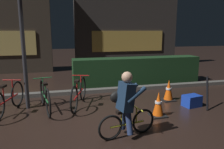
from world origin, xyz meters
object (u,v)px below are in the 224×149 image
object	(u,v)px
parked_bike_left_mid	(8,99)
parked_bike_center_left	(45,97)
parked_bike_center_right	(79,93)
blue_crate	(192,101)
traffic_cone_near	(158,104)
closed_umbrella	(207,93)
traffic_cone_far	(169,90)
cyclist	(126,104)
street_post	(24,53)

from	to	relation	value
parked_bike_left_mid	parked_bike_center_left	distance (m)	0.85
parked_bike_center_right	blue_crate	world-z (taller)	parked_bike_center_right
traffic_cone_near	closed_umbrella	bearing A→B (deg)	6.06
parked_bike_left_mid	traffic_cone_near	xyz separation A→B (m)	(3.42, -1.03, -0.07)
parked_bike_center_left	closed_umbrella	distance (m)	4.08
parked_bike_center_right	traffic_cone_far	size ratio (longest dim) A/B	2.72
closed_umbrella	cyclist	bearing A→B (deg)	134.17
traffic_cone_near	street_post	bearing A→B (deg)	156.72
street_post	parked_bike_center_left	bearing A→B (deg)	-30.92
parked_bike_center_left	closed_umbrella	world-z (taller)	closed_umbrella
street_post	closed_umbrella	size ratio (longest dim) A/B	3.33
traffic_cone_near	blue_crate	distance (m)	1.23
parked_bike_left_mid	closed_umbrella	world-z (taller)	closed_umbrella
parked_bike_center_right	closed_umbrella	distance (m)	3.29
closed_umbrella	blue_crate	bearing A→B (deg)	69.40
parked_bike_center_right	traffic_cone_near	xyz separation A→B (m)	(1.73, -1.13, -0.07)
parked_bike_center_left	traffic_cone_near	bearing A→B (deg)	-122.12
street_post	parked_bike_center_right	size ratio (longest dim) A/B	1.74
street_post	traffic_cone_far	xyz separation A→B (m)	(3.83, -0.29, -1.13)
parked_bike_center_right	blue_crate	distance (m)	2.98
blue_crate	closed_umbrella	size ratio (longest dim) A/B	0.52
parked_bike_center_left	closed_umbrella	bearing A→B (deg)	-112.74
parked_bike_center_left	traffic_cone_near	distance (m)	2.77
parked_bike_center_right	parked_bike_left_mid	bearing A→B (deg)	111.45
traffic_cone_far	traffic_cone_near	bearing A→B (deg)	-128.49
parked_bike_left_mid	closed_umbrella	size ratio (longest dim) A/B	1.92
street_post	parked_bike_left_mid	world-z (taller)	street_post
parked_bike_center_left	traffic_cone_far	bearing A→B (deg)	-100.55
parked_bike_center_right	cyclist	bearing A→B (deg)	-141.97
parked_bike_center_left	traffic_cone_far	xyz separation A→B (m)	(3.38, -0.02, -0.07)
street_post	blue_crate	xyz separation A→B (m)	(4.18, -0.90, -1.27)
parked_bike_center_right	traffic_cone_far	bearing A→B (deg)	-74.49
street_post	blue_crate	size ratio (longest dim) A/B	6.44
parked_bike_left_mid	traffic_cone_near	world-z (taller)	parked_bike_left_mid
parked_bike_left_mid	blue_crate	size ratio (longest dim) A/B	3.71
traffic_cone_far	blue_crate	bearing A→B (deg)	-60.27
traffic_cone_far	blue_crate	distance (m)	0.72
street_post	parked_bike_left_mid	xyz separation A→B (m)	(-0.40, -0.27, -1.07)
traffic_cone_near	blue_crate	size ratio (longest dim) A/B	1.33
street_post	parked_bike_center_left	world-z (taller)	street_post
traffic_cone_far	blue_crate	xyz separation A→B (m)	(0.35, -0.61, -0.14)
blue_crate	parked_bike_left_mid	bearing A→B (deg)	172.14
cyclist	traffic_cone_near	bearing A→B (deg)	24.89
street_post	parked_bike_left_mid	bearing A→B (deg)	-146.36
parked_bike_center_left	parked_bike_center_right	size ratio (longest dim) A/B	1.03
street_post	blue_crate	world-z (taller)	street_post
cyclist	blue_crate	bearing A→B (deg)	16.50
traffic_cone_near	blue_crate	world-z (taller)	traffic_cone_near
street_post	closed_umbrella	bearing A→B (deg)	-14.53
traffic_cone_near	traffic_cone_far	distance (m)	1.30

